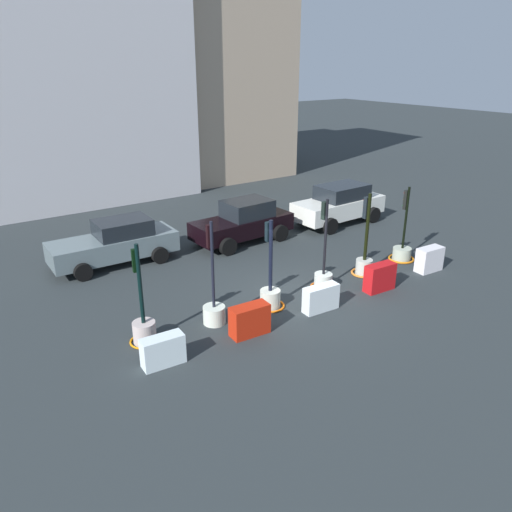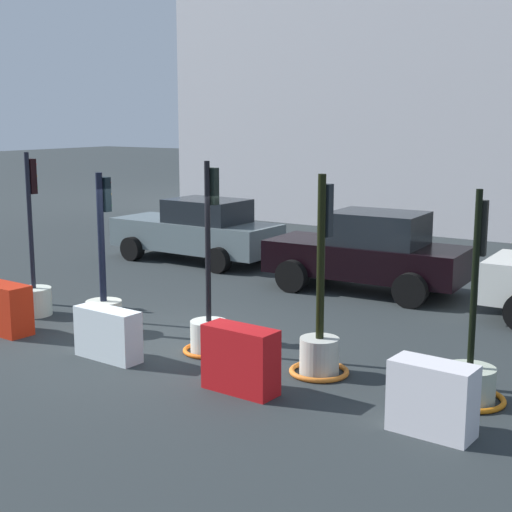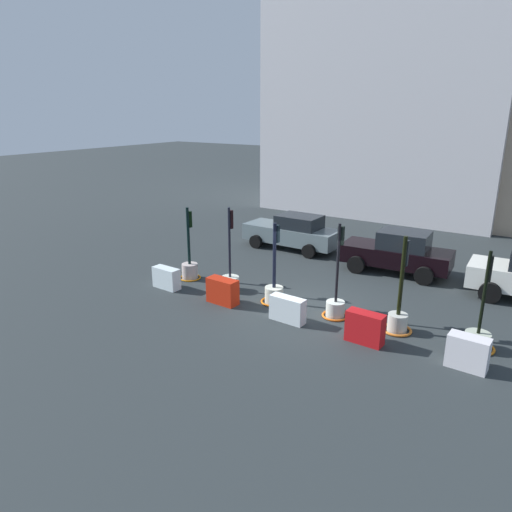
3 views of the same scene
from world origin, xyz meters
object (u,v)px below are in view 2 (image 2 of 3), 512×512
at_px(traffic_light_4, 320,339).
at_px(construction_barrier_4, 432,398).
at_px(traffic_light_2, 104,305).
at_px(car_grey_saloon, 198,231).
at_px(construction_barrier_3, 240,360).
at_px(construction_barrier_1, 3,308).
at_px(construction_barrier_2, 108,334).
at_px(traffic_light_5, 470,374).
at_px(traffic_light_3, 209,322).
at_px(car_black_sedan, 369,253).
at_px(traffic_light_1, 34,288).

distance_m(traffic_light_4, construction_barrier_4, 2.40).
distance_m(traffic_light_2, car_grey_saloon, 6.59).
relative_size(traffic_light_2, construction_barrier_3, 2.58).
relative_size(construction_barrier_1, construction_barrier_2, 0.96).
bearing_deg(construction_barrier_1, traffic_light_5, 9.43).
distance_m(traffic_light_3, construction_barrier_4, 4.22).
distance_m(traffic_light_5, construction_barrier_1, 7.89).
bearing_deg(traffic_light_3, traffic_light_4, 1.82).
relative_size(construction_barrier_3, car_grey_saloon, 0.24).
bearing_deg(traffic_light_3, construction_barrier_1, -163.34).
distance_m(traffic_light_4, car_black_sedan, 5.47).
bearing_deg(construction_barrier_4, traffic_light_2, 171.21).
xyz_separation_m(traffic_light_1, car_black_sedan, (4.44, 5.25, 0.34)).
xyz_separation_m(traffic_light_5, car_grey_saloon, (-8.97, 5.76, 0.43)).
relative_size(traffic_light_3, construction_barrier_2, 2.63).
height_order(traffic_light_2, construction_barrier_3, traffic_light_2).
bearing_deg(traffic_light_5, traffic_light_3, -177.22).
distance_m(traffic_light_2, traffic_light_5, 6.36).
bearing_deg(car_grey_saloon, traffic_light_2, -66.56).
distance_m(construction_barrier_4, car_grey_saloon, 11.36).
distance_m(traffic_light_5, car_grey_saloon, 10.67).
height_order(traffic_light_1, traffic_light_5, traffic_light_1).
xyz_separation_m(construction_barrier_4, car_grey_saloon, (-8.93, 7.02, 0.36)).
xyz_separation_m(traffic_light_4, car_black_sedan, (-1.66, 5.20, 0.31)).
relative_size(traffic_light_2, traffic_light_3, 0.91).
bearing_deg(construction_barrier_3, traffic_light_4, 65.72).
relative_size(traffic_light_1, traffic_light_3, 1.01).
relative_size(traffic_light_2, traffic_light_5, 0.99).
relative_size(traffic_light_2, car_black_sedan, 0.64).
distance_m(traffic_light_2, construction_barrier_3, 3.79).
relative_size(traffic_light_2, construction_barrier_4, 2.74).
bearing_deg(traffic_light_2, traffic_light_1, 177.21).
bearing_deg(construction_barrier_1, construction_barrier_4, 0.25).
distance_m(traffic_light_2, construction_barrier_2, 1.54).
height_order(construction_barrier_1, car_grey_saloon, car_grey_saloon).
bearing_deg(construction_barrier_4, traffic_light_1, 172.59).
height_order(construction_barrier_3, construction_barrier_4, construction_barrier_3).
distance_m(traffic_light_1, construction_barrier_3, 5.67).
xyz_separation_m(traffic_light_2, traffic_light_5, (6.35, 0.28, -0.11)).
relative_size(construction_barrier_1, car_grey_saloon, 0.24).
bearing_deg(traffic_light_4, construction_barrier_1, -168.38).
height_order(construction_barrier_1, construction_barrier_3, construction_barrier_3).
bearing_deg(traffic_light_4, traffic_light_5, 3.65).
relative_size(traffic_light_1, construction_barrier_2, 2.65).
distance_m(traffic_light_5, construction_barrier_4, 1.26).
distance_m(traffic_light_3, construction_barrier_2, 1.59).
height_order(traffic_light_4, construction_barrier_3, traffic_light_4).
bearing_deg(construction_barrier_2, car_grey_saloon, 117.79).
bearing_deg(car_black_sedan, construction_barrier_1, -121.89).
height_order(traffic_light_4, car_grey_saloon, traffic_light_4).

